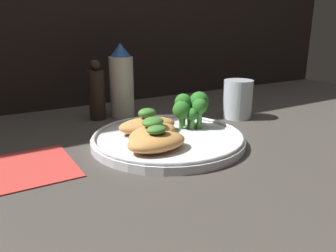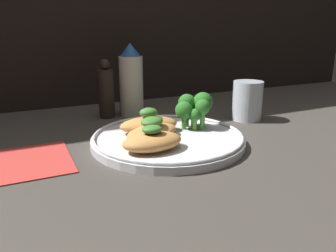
# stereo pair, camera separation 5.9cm
# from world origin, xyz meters

# --- Properties ---
(ground_plane) EXTENTS (1.80, 1.80, 0.01)m
(ground_plane) POSITION_xyz_m (0.00, 0.00, -0.01)
(ground_plane) COLOR #3D3833
(plate) EXTENTS (0.28, 0.28, 0.02)m
(plate) POSITION_xyz_m (0.00, 0.00, 0.01)
(plate) COLOR silver
(plate) RESTS_ON ground_plane
(grilled_meat_front) EXTENTS (0.10, 0.07, 0.04)m
(grilled_meat_front) POSITION_xyz_m (-0.05, -0.05, 0.03)
(grilled_meat_front) COLOR #BC7F42
(grilled_meat_front) RESTS_ON plate
(grilled_meat_middle) EXTENTS (0.13, 0.11, 0.04)m
(grilled_meat_middle) POSITION_xyz_m (-0.03, 0.00, 0.03)
(grilled_meat_middle) COLOR #BC7F42
(grilled_meat_middle) RESTS_ON plate
(grilled_meat_back) EXTENTS (0.12, 0.07, 0.05)m
(grilled_meat_back) POSITION_xyz_m (-0.02, 0.04, 0.03)
(grilled_meat_back) COLOR #BC7F42
(grilled_meat_back) RESTS_ON plate
(broccoli_bunch) EXTENTS (0.08, 0.06, 0.07)m
(broccoli_bunch) POSITION_xyz_m (0.07, 0.03, 0.06)
(broccoli_bunch) COLOR #4C8E38
(broccoli_bunch) RESTS_ON plate
(sauce_bottle) EXTENTS (0.06, 0.06, 0.17)m
(sauce_bottle) POSITION_xyz_m (0.01, 0.23, 0.08)
(sauce_bottle) COLOR silver
(sauce_bottle) RESTS_ON ground_plane
(pepper_grinder) EXTENTS (0.04, 0.04, 0.14)m
(pepper_grinder) POSITION_xyz_m (-0.05, 0.23, 0.06)
(pepper_grinder) COLOR black
(pepper_grinder) RESTS_ON ground_plane
(drinking_glass) EXTENTS (0.07, 0.07, 0.09)m
(drinking_glass) POSITION_xyz_m (0.24, 0.07, 0.04)
(drinking_glass) COLOR silver
(drinking_glass) RESTS_ON ground_plane
(napkin) EXTENTS (0.15, 0.15, 0.00)m
(napkin) POSITION_xyz_m (-0.25, 0.02, 0.00)
(napkin) COLOR #B2332D
(napkin) RESTS_ON ground_plane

